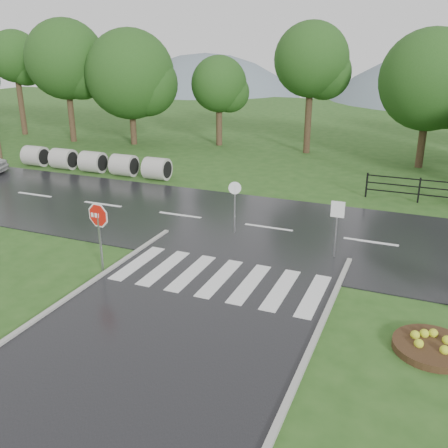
% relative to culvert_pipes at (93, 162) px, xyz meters
% --- Properties ---
extents(ground, '(120.00, 120.00, 0.00)m').
position_rel_culvert_pipes_xyz_m(ground, '(12.19, -15.00, -0.60)').
color(ground, '#27501A').
rests_on(ground, ground).
extents(main_road, '(90.00, 8.00, 0.04)m').
position_rel_culvert_pipes_xyz_m(main_road, '(12.19, -5.00, -0.60)').
color(main_road, black).
rests_on(main_road, ground).
extents(crosswalk, '(6.50, 2.80, 0.02)m').
position_rel_culvert_pipes_xyz_m(crosswalk, '(12.19, -10.00, -0.54)').
color(crosswalk, silver).
rests_on(crosswalk, ground).
extents(hills, '(102.00, 48.00, 48.00)m').
position_rel_culvert_pipes_xyz_m(hills, '(15.68, 50.00, -16.14)').
color(hills, slate).
rests_on(hills, ground).
extents(treeline, '(83.20, 5.20, 10.00)m').
position_rel_culvert_pipes_xyz_m(treeline, '(13.19, 9.00, -0.60)').
color(treeline, '#1A4114').
rests_on(treeline, ground).
extents(culvert_pipes, '(9.70, 1.20, 1.20)m').
position_rel_culvert_pipes_xyz_m(culvert_pipes, '(0.00, 0.00, 0.00)').
color(culvert_pipes, '#9E9B93').
rests_on(culvert_pipes, ground).
extents(stop_sign, '(1.09, 0.17, 2.46)m').
position_rel_culvert_pipes_xyz_m(stop_sign, '(8.37, -10.84, 1.12)').
color(stop_sign, '#939399').
rests_on(stop_sign, ground).
extents(flower_bed, '(1.87, 1.87, 0.37)m').
position_rel_culvert_pipes_xyz_m(flower_bed, '(18.46, -11.57, -0.46)').
color(flower_bed, '#332111').
rests_on(flower_bed, ground).
extents(reg_sign_small, '(0.46, 0.05, 2.07)m').
position_rel_culvert_pipes_xyz_m(reg_sign_small, '(15.19, -6.94, 0.88)').
color(reg_sign_small, '#939399').
rests_on(reg_sign_small, ground).
extents(reg_sign_round, '(0.47, 0.18, 2.10)m').
position_rel_culvert_pipes_xyz_m(reg_sign_round, '(11.13, -6.05, 0.74)').
color(reg_sign_round, '#939399').
rests_on(reg_sign_round, ground).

